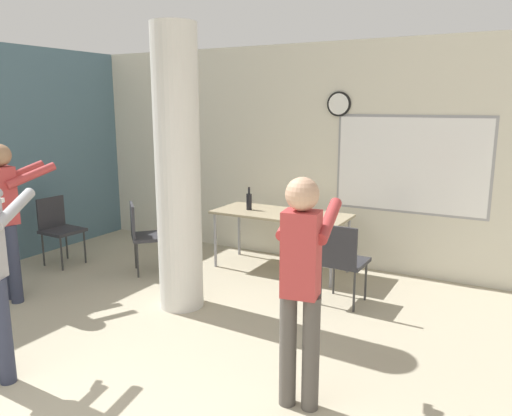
{
  "coord_description": "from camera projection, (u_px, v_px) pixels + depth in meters",
  "views": [
    {
      "loc": [
        2.42,
        -0.98,
        2.06
      ],
      "look_at": [
        0.25,
        2.96,
        1.11
      ],
      "focal_mm": 35.0,
      "sensor_mm": 36.0,
      "label": 1
    }
  ],
  "objects": [
    {
      "name": "person_playing_side",
      "position": [
        302.0,
        275.0,
        3.29
      ],
      "size": [
        0.42,
        0.62,
        1.6
      ],
      "color": "#514C47",
      "rests_on": "ground_plane"
    },
    {
      "name": "folding_table",
      "position": [
        281.0,
        217.0,
        6.17
      ],
      "size": [
        1.68,
        0.72,
        0.73
      ],
      "color": "tan",
      "rests_on": "ground_plane"
    },
    {
      "name": "bottle_on_table",
      "position": [
        249.0,
        201.0,
        6.32
      ],
      "size": [
        0.07,
        0.07,
        0.29
      ],
      "color": "black",
      "rests_on": "folding_table"
    },
    {
      "name": "chair_by_left_wall",
      "position": [
        59.0,
        226.0,
        6.44
      ],
      "size": [
        0.46,
        0.46,
        0.87
      ],
      "color": "#2D2D33",
      "rests_on": "ground_plane"
    },
    {
      "name": "chair_near_pillar",
      "position": [
        144.0,
        232.0,
        6.11
      ],
      "size": [
        0.62,
        0.62,
        0.87
      ],
      "color": "#2D2D33",
      "rests_on": "ground_plane"
    },
    {
      "name": "chair_table_right",
      "position": [
        342.0,
        258.0,
        5.1
      ],
      "size": [
        0.45,
        0.45,
        0.87
      ],
      "color": "#2D2D33",
      "rests_on": "ground_plane"
    },
    {
      "name": "person_watching_back",
      "position": [
        8.0,
        210.0,
        5.14
      ],
      "size": [
        0.47,
        0.65,
        1.66
      ],
      "color": "#2D3347",
      "rests_on": "ground_plane"
    },
    {
      "name": "support_pillar",
      "position": [
        178.0,
        172.0,
        4.9
      ],
      "size": [
        0.45,
        0.45,
        2.8
      ],
      "color": "silver",
      "rests_on": "ground_plane"
    },
    {
      "name": "wall_back",
      "position": [
        319.0,
        155.0,
        6.45
      ],
      "size": [
        8.0,
        0.15,
        2.8
      ],
      "color": "beige",
      "rests_on": "ground_plane"
    }
  ]
}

